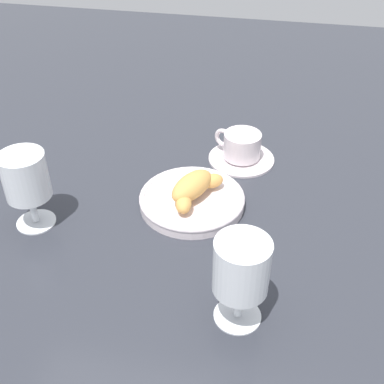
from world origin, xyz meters
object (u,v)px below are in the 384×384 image
juice_glass_right (26,180)px  croissant_large (193,187)px  pastry_plate (192,200)px  juice_glass_left (241,271)px  coffee_cup_near (241,149)px

juice_glass_right → croissant_large: bearing=111.2°
pastry_plate → juice_glass_left: juice_glass_left is taller
coffee_cup_near → juice_glass_left: bearing=6.4°
pastry_plate → juice_glass_right: 0.29m
croissant_large → juice_glass_left: 0.26m
pastry_plate → croissant_large: bearing=64.6°
croissant_large → juice_glass_left: (0.23, 0.11, 0.05)m
pastry_plate → coffee_cup_near: (-0.17, 0.07, 0.01)m
croissant_large → coffee_cup_near: 0.18m
pastry_plate → juice_glass_right: (0.10, -0.26, 0.08)m
coffee_cup_near → juice_glass_right: bearing=-50.2°
juice_glass_left → juice_glass_right: bearing=-109.8°
coffee_cup_near → juice_glass_left: juice_glass_left is taller
coffee_cup_near → juice_glass_right: (0.27, -0.33, 0.07)m
croissant_large → pastry_plate: bearing=-115.4°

